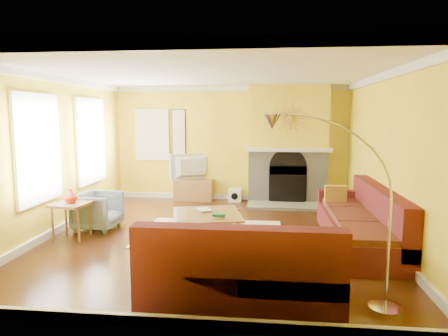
# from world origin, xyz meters

# --- Properties ---
(floor) EXTENTS (5.50, 6.00, 0.02)m
(floor) POSITION_xyz_m (0.00, 0.00, -0.01)
(floor) COLOR #4D2610
(floor) RESTS_ON ground
(ceiling) EXTENTS (5.50, 6.00, 0.02)m
(ceiling) POSITION_xyz_m (0.00, 0.00, 2.71)
(ceiling) COLOR white
(ceiling) RESTS_ON ground
(wall_back) EXTENTS (5.50, 0.02, 2.70)m
(wall_back) POSITION_xyz_m (0.00, 3.01, 1.35)
(wall_back) COLOR yellow
(wall_back) RESTS_ON ground
(wall_front) EXTENTS (5.50, 0.02, 2.70)m
(wall_front) POSITION_xyz_m (0.00, -3.01, 1.35)
(wall_front) COLOR yellow
(wall_front) RESTS_ON ground
(wall_left) EXTENTS (0.02, 6.00, 2.70)m
(wall_left) POSITION_xyz_m (-2.76, 0.00, 1.35)
(wall_left) COLOR yellow
(wall_left) RESTS_ON ground
(wall_right) EXTENTS (0.02, 6.00, 2.70)m
(wall_right) POSITION_xyz_m (2.76, 0.00, 1.35)
(wall_right) COLOR yellow
(wall_right) RESTS_ON ground
(baseboard) EXTENTS (5.50, 6.00, 0.12)m
(baseboard) POSITION_xyz_m (0.00, 0.00, 0.06)
(baseboard) COLOR white
(baseboard) RESTS_ON floor
(crown_molding) EXTENTS (5.50, 6.00, 0.12)m
(crown_molding) POSITION_xyz_m (0.00, 0.00, 2.64)
(crown_molding) COLOR white
(crown_molding) RESTS_ON ceiling
(window_left_near) EXTENTS (0.06, 1.22, 1.72)m
(window_left_near) POSITION_xyz_m (-2.72, 1.30, 1.50)
(window_left_near) COLOR white
(window_left_near) RESTS_ON wall_left
(window_left_far) EXTENTS (0.06, 1.22, 1.72)m
(window_left_far) POSITION_xyz_m (-2.72, -0.60, 1.50)
(window_left_far) COLOR white
(window_left_far) RESTS_ON wall_left
(window_back) EXTENTS (0.82, 0.06, 1.22)m
(window_back) POSITION_xyz_m (-1.90, 2.96, 1.55)
(window_back) COLOR white
(window_back) RESTS_ON wall_back
(wall_art) EXTENTS (0.34, 0.04, 1.14)m
(wall_art) POSITION_xyz_m (-1.25, 2.97, 1.60)
(wall_art) COLOR white
(wall_art) RESTS_ON wall_back
(fireplace) EXTENTS (1.80, 0.40, 2.70)m
(fireplace) POSITION_xyz_m (1.35, 2.80, 1.35)
(fireplace) COLOR gray
(fireplace) RESTS_ON floor
(mantel) EXTENTS (1.92, 0.22, 0.08)m
(mantel) POSITION_xyz_m (1.35, 2.56, 1.25)
(mantel) COLOR white
(mantel) RESTS_ON fireplace
(hearth) EXTENTS (1.80, 0.70, 0.06)m
(hearth) POSITION_xyz_m (1.35, 2.25, 0.03)
(hearth) COLOR gray
(hearth) RESTS_ON floor
(sunburst) EXTENTS (0.70, 0.04, 0.70)m
(sunburst) POSITION_xyz_m (1.35, 2.57, 1.95)
(sunburst) COLOR olive
(sunburst) RESTS_ON fireplace
(rug) EXTENTS (2.40, 1.80, 0.02)m
(rug) POSITION_xyz_m (-0.07, 0.09, 0.01)
(rug) COLOR beige
(rug) RESTS_ON floor
(sectional_sofa) EXTENTS (3.27, 3.92, 0.90)m
(sectional_sofa) POSITION_xyz_m (1.11, -0.74, 0.45)
(sectional_sofa) COLOR #5B1D20
(sectional_sofa) RESTS_ON floor
(coffee_table) EXTENTS (1.30, 1.30, 0.43)m
(coffee_table) POSITION_xyz_m (-0.11, -0.16, 0.21)
(coffee_table) COLOR white
(coffee_table) RESTS_ON floor
(media_console) EXTENTS (0.90, 0.41, 0.50)m
(media_console) POSITION_xyz_m (-0.86, 2.77, 0.25)
(media_console) COLOR olive
(media_console) RESTS_ON floor
(tv) EXTENTS (0.99, 0.68, 0.62)m
(tv) POSITION_xyz_m (-0.86, 2.77, 0.81)
(tv) COLOR black
(tv) RESTS_ON media_console
(subwoofer) EXTENTS (0.30, 0.30, 0.30)m
(subwoofer) POSITION_xyz_m (0.13, 2.74, 0.15)
(subwoofer) COLOR white
(subwoofer) RESTS_ON floor
(armchair) EXTENTS (0.77, 0.75, 0.66)m
(armchair) POSITION_xyz_m (-2.13, 0.20, 0.33)
(armchair) COLOR slate
(armchair) RESTS_ON floor
(side_table) EXTENTS (0.62, 0.62, 0.59)m
(side_table) POSITION_xyz_m (-2.33, -0.37, 0.30)
(side_table) COLOR olive
(side_table) RESTS_ON floor
(vase) EXTENTS (0.23, 0.23, 0.23)m
(vase) POSITION_xyz_m (-2.33, -0.37, 0.71)
(vase) COLOR red
(vase) RESTS_ON side_table
(book) EXTENTS (0.31, 0.35, 0.03)m
(book) POSITION_xyz_m (-0.27, -0.05, 0.44)
(book) COLOR white
(book) RESTS_ON coffee_table
(arc_lamp) EXTENTS (1.30, 0.36, 2.03)m
(arc_lamp) POSITION_xyz_m (1.55, -2.43, 1.01)
(arc_lamp) COLOR silver
(arc_lamp) RESTS_ON floor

